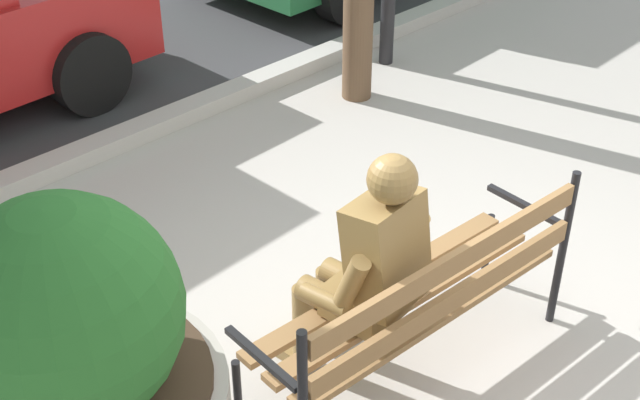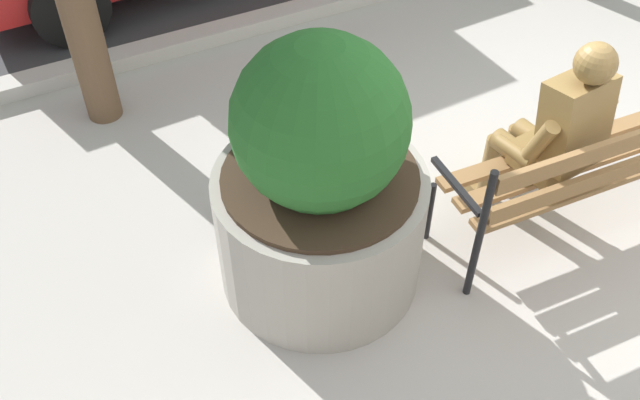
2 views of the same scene
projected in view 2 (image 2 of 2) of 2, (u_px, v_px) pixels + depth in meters
ground_plane at (582, 203)px, 4.63m from camera, size 80.00×80.00×0.00m
park_bench at (595, 164)px, 4.09m from camera, size 1.83×0.63×0.95m
bronze_statue_seated at (548, 137)px, 4.07m from camera, size 0.61×0.80×1.37m
concrete_planter at (320, 188)px, 3.73m from camera, size 1.16×1.16×1.58m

